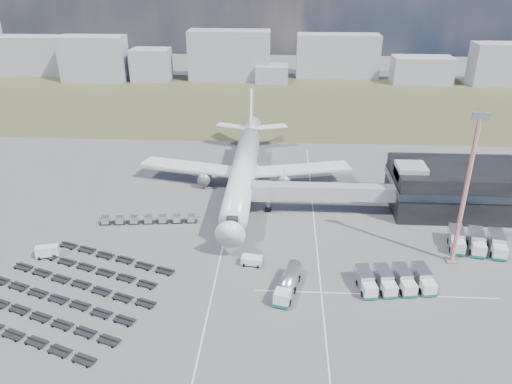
{
  "coord_description": "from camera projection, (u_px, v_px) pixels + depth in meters",
  "views": [
    {
      "loc": [
        9.07,
        -75.92,
        50.48
      ],
      "look_at": [
        3.46,
        21.75,
        4.0
      ],
      "focal_mm": 35.0,
      "sensor_mm": 36.0,
      "label": 1
    }
  ],
  "objects": [
    {
      "name": "fuel_tanker",
      "position": [
        288.0,
        283.0,
        82.16
      ],
      "size": [
        4.86,
        10.35,
        3.24
      ],
      "rotation": [
        0.0,
        0.0,
        -0.24
      ],
      "color": "white",
      "rests_on": "ground"
    },
    {
      "name": "service_trucks_near",
      "position": [
        395.0,
        280.0,
        83.25
      ],
      "size": [
        12.94,
        8.3,
        2.7
      ],
      "rotation": [
        0.0,
        0.0,
        0.14
      ],
      "color": "white",
      "rests_on": "ground"
    },
    {
      "name": "uld_row",
      "position": [
        148.0,
        219.0,
        103.52
      ],
      "size": [
        20.14,
        3.57,
        1.56
      ],
      "rotation": [
        0.0,
        0.0,
        0.1
      ],
      "color": "black",
      "rests_on": "ground"
    },
    {
      "name": "floodlight_mast",
      "position": [
        465.0,
        192.0,
        85.01
      ],
      "size": [
        2.63,
        2.16,
        28.0
      ],
      "rotation": [
        0.0,
        0.0,
        -0.06
      ],
      "color": "red",
      "rests_on": "ground"
    },
    {
      "name": "ground",
      "position": [
        230.0,
        263.0,
        90.6
      ],
      "size": [
        420.0,
        420.0,
        0.0
      ],
      "primitive_type": "plane",
      "color": "#565659",
      "rests_on": "ground"
    },
    {
      "name": "service_trucks_far",
      "position": [
        477.0,
        242.0,
        94.09
      ],
      "size": [
        10.96,
        9.03,
        2.98
      ],
      "rotation": [
        0.0,
        0.0,
        -0.18
      ],
      "color": "white",
      "rests_on": "ground"
    },
    {
      "name": "skyline",
      "position": [
        227.0,
        57.0,
        222.42
      ],
      "size": [
        305.23,
        26.49,
        24.71
      ],
      "color": "#989AA6",
      "rests_on": "ground"
    },
    {
      "name": "terminal",
      "position": [
        461.0,
        187.0,
        107.48
      ],
      "size": [
        30.4,
        16.4,
        11.0
      ],
      "color": "black",
      "rests_on": "ground"
    },
    {
      "name": "utility_van",
      "position": [
        47.0,
        252.0,
        91.94
      ],
      "size": [
        4.35,
        2.91,
        2.16
      ],
      "primitive_type": "cube",
      "rotation": [
        0.0,
        0.0,
        0.3
      ],
      "color": "white",
      "rests_on": "ground"
    },
    {
      "name": "jet_bridge",
      "position": [
        314.0,
        192.0,
        106.02
      ],
      "size": [
        30.3,
        3.8,
        7.05
      ],
      "color": "#939399",
      "rests_on": "ground"
    },
    {
      "name": "airliner",
      "position": [
        244.0,
        167.0,
        117.52
      ],
      "size": [
        51.59,
        64.53,
        17.62
      ],
      "color": "white",
      "rests_on": "ground"
    },
    {
      "name": "lane_markings",
      "position": [
        284.0,
        255.0,
        92.8
      ],
      "size": [
        47.12,
        110.0,
        0.01
      ],
      "color": "silver",
      "rests_on": "ground"
    },
    {
      "name": "baggage_dollies",
      "position": [
        66.0,
        292.0,
        81.98
      ],
      "size": [
        34.71,
        32.45,
        0.78
      ],
      "rotation": [
        0.0,
        0.0,
        -0.35
      ],
      "color": "black",
      "rests_on": "ground"
    },
    {
      "name": "grass_strip",
      "position": [
        260.0,
        102.0,
        189.79
      ],
      "size": [
        420.0,
        90.0,
        0.01
      ],
      "primitive_type": "cube",
      "color": "#46442A",
      "rests_on": "ground"
    },
    {
      "name": "catering_truck",
      "position": [
        252.0,
        169.0,
        126.95
      ],
      "size": [
        4.47,
        6.31,
        2.68
      ],
      "rotation": [
        0.0,
        0.0,
        0.4
      ],
      "color": "white",
      "rests_on": "ground"
    },
    {
      "name": "pushback_tug",
      "position": [
        252.0,
        261.0,
        89.68
      ],
      "size": [
        3.9,
        2.53,
        1.61
      ],
      "primitive_type": "cube",
      "rotation": [
        0.0,
        0.0,
        -0.13
      ],
      "color": "white",
      "rests_on": "ground"
    }
  ]
}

